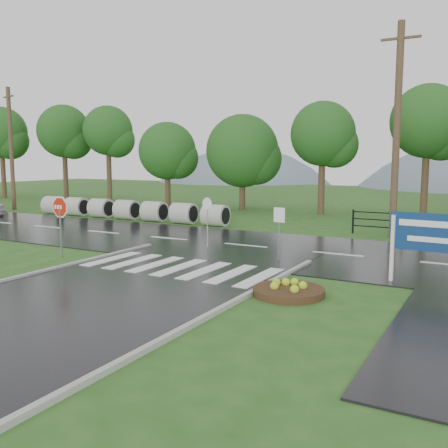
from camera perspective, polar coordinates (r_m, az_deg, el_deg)
The scene contains 14 objects.
ground at distance 13.35m, azimuth -17.36°, elevation -9.04°, with size 120.00×120.00×0.00m, color #27531B.
main_road at distance 21.29m, azimuth 2.49°, elevation -2.58°, with size 90.00×8.00×0.04m, color black.
crosswalk at distance 17.04m, azimuth -5.09°, elevation -4.94°, with size 6.50×2.80×0.02m.
curb_right at distance 8.38m, azimuth -20.54°, elevation -19.35°, with size 0.15×24.00×0.12m, color #A3A39B.
hills at distance 76.45m, azimuth 23.90°, elevation -7.75°, with size 102.00×48.00×48.00m.
treeline at distance 34.01m, azimuth 14.64°, elevation 0.97°, with size 83.20×5.20×10.00m.
culvert_pipes at distance 31.24m, azimuth -11.05°, elevation 1.62°, with size 13.90×1.20×1.20m.
stop_sign at distance 19.58m, azimuth -18.23°, elevation 1.30°, with size 1.10×0.08×2.48m.
estate_billboard at distance 15.63m, azimuth 22.80°, elevation -1.34°, with size 2.46×0.23×2.15m.
flower_bed at distance 13.89m, azimuth 7.40°, elevation -7.48°, with size 1.97×1.97×0.39m.
reg_sign_small at distance 18.15m, azimuth 6.34°, elevation 0.13°, with size 0.44×0.06×1.97m.
reg_sign_round at distance 20.71m, azimuth -1.92°, elevation 0.92°, with size 0.49×0.10×2.12m.
utility_pole_west at distance 39.39m, azimuth -23.16°, elevation 7.96°, with size 1.53×0.51×8.77m.
utility_pole_east at distance 24.68m, azimuth 19.14°, elevation 10.09°, with size 1.75×0.33×9.86m.
Camera 1 is at (9.37, -8.76, 3.72)m, focal length 40.00 mm.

